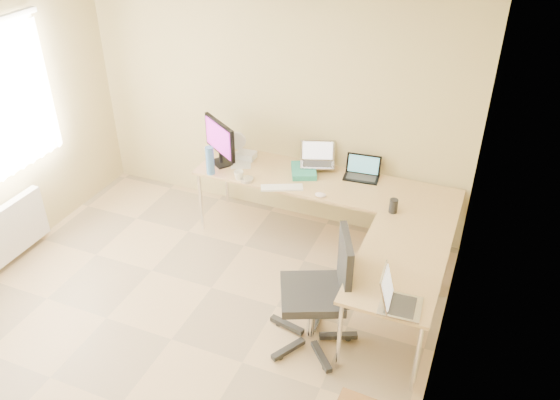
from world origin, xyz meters
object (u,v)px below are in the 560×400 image
at_px(monitor, 220,143).
at_px(laptop_return, 402,295).
at_px(desk_return, 395,296).
at_px(laptop_black, 362,168).
at_px(laptop_center, 318,155).
at_px(desk_main, 323,212).
at_px(office_chair, 312,296).
at_px(water_bottle, 210,160).
at_px(keyboard, 282,188).
at_px(mug, 239,175).
at_px(desk_fan, 239,144).

distance_m(monitor, laptop_return, 2.65).
distance_m(desk_return, laptop_black, 1.45).
distance_m(monitor, laptop_center, 1.01).
bearing_deg(desk_main, office_chair, -75.10).
relative_size(monitor, laptop_black, 1.63).
bearing_deg(water_bottle, monitor, 90.00).
bearing_deg(laptop_black, keyboard, -148.44).
height_order(desk_return, monitor, monitor).
xyz_separation_m(laptop_black, keyboard, (-0.66, -0.50, -0.10)).
bearing_deg(office_chair, mug, 112.90).
xyz_separation_m(laptop_center, laptop_black, (0.47, 0.00, -0.06)).
bearing_deg(desk_fan, office_chair, -68.93).
bearing_deg(desk_main, water_bottle, -165.20).
bearing_deg(laptop_return, water_bottle, 57.50).
xyz_separation_m(mug, desk_fan, (-0.24, 0.50, 0.08)).
distance_m(desk_return, mug, 1.96).
bearing_deg(mug, office_chair, -43.11).
xyz_separation_m(monitor, desk_fan, (0.08, 0.27, -0.12)).
bearing_deg(laptop_return, desk_return, 8.92).
height_order(desk_main, desk_fan, desk_fan).
bearing_deg(laptop_black, water_bottle, -166.35).
xyz_separation_m(monitor, laptop_black, (1.45, 0.27, -0.13)).
bearing_deg(desk_return, laptop_return, -77.42).
relative_size(desk_fan, office_chair, 0.23).
relative_size(desk_return, office_chair, 1.20).
bearing_deg(mug, laptop_center, 37.21).
relative_size(water_bottle, laptop_return, 0.84).
bearing_deg(keyboard, laptop_return, -65.21).
xyz_separation_m(desk_return, monitor, (-2.10, 0.93, 0.61)).
height_order(desk_main, laptop_black, laptop_black).
bearing_deg(office_chair, water_bottle, 119.61).
relative_size(desk_main, laptop_black, 7.62).
xyz_separation_m(laptop_black, water_bottle, (-1.45, -0.50, 0.04)).
relative_size(keyboard, water_bottle, 1.38).
bearing_deg(monitor, mug, -1.39).
relative_size(desk_return, keyboard, 3.16).
distance_m(mug, laptop_return, 2.26).
bearing_deg(keyboard, office_chair, -81.87).
distance_m(laptop_black, keyboard, 0.83).
bearing_deg(mug, desk_return, -21.51).
relative_size(monitor, office_chair, 0.52).
xyz_separation_m(desk_main, laptop_black, (0.32, 0.20, 0.47)).
bearing_deg(laptop_black, laptop_return, -71.18).
distance_m(desk_main, laptop_black, 0.61).
height_order(keyboard, office_chair, office_chair).
relative_size(laptop_black, desk_fan, 1.41).
bearing_deg(mug, laptop_return, -32.74).
xyz_separation_m(keyboard, water_bottle, (-0.78, 0.00, 0.14)).
xyz_separation_m(desk_main, laptop_return, (1.09, -1.52, 0.48)).
bearing_deg(mug, desk_main, 20.22).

